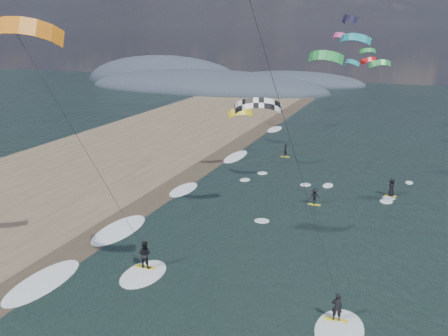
% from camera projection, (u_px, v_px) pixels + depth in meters
% --- Properties ---
extents(wet_sand_strip, '(3.00, 240.00, 0.00)m').
position_uv_depth(wet_sand_strip, '(71.00, 254.00, 35.68)').
color(wet_sand_strip, '#382D23').
rests_on(wet_sand_strip, ground).
extents(coastal_hills, '(80.00, 41.00, 15.00)m').
position_uv_depth(coastal_hills, '(199.00, 85.00, 134.79)').
color(coastal_hills, '#3D4756').
rests_on(coastal_hills, ground).
extents(kitesurfer_near_a, '(7.70, 8.56, 19.51)m').
position_uv_depth(kitesurfer_near_a, '(262.00, 49.00, 20.23)').
color(kitesurfer_near_a, yellow).
rests_on(kitesurfer_near_a, ground).
extents(kitesurfer_near_b, '(7.34, 8.81, 16.63)m').
position_uv_depth(kitesurfer_near_b, '(59.00, 110.00, 27.46)').
color(kitesurfer_near_b, yellow).
rests_on(kitesurfer_near_b, ground).
extents(far_kitesurfers, '(14.20, 16.57, 1.78)m').
position_uv_depth(far_kitesurfers, '(339.00, 183.00, 48.93)').
color(far_kitesurfers, yellow).
rests_on(far_kitesurfers, ground).
extents(bg_kite_field, '(15.42, 72.11, 10.88)m').
position_uv_depth(bg_kite_field, '(345.00, 56.00, 68.32)').
color(bg_kite_field, green).
rests_on(bg_kite_field, ground).
extents(shoreline_surf, '(2.40, 79.40, 0.11)m').
position_uv_depth(shoreline_surf, '(121.00, 232.00, 39.54)').
color(shoreline_surf, white).
rests_on(shoreline_surf, ground).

